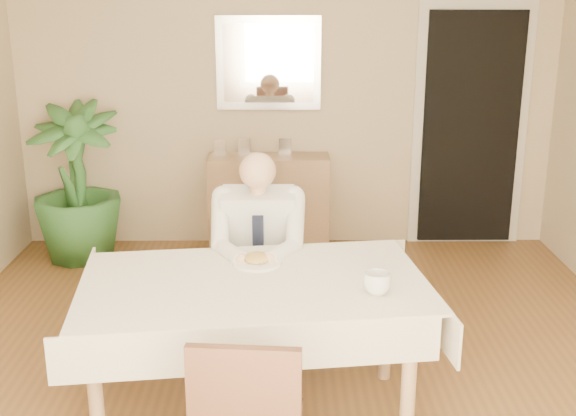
{
  "coord_description": "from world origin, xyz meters",
  "views": [
    {
      "loc": [
        -0.03,
        -3.53,
        2.12
      ],
      "look_at": [
        0.0,
        0.35,
        0.95
      ],
      "focal_mm": 45.0,
      "sensor_mm": 36.0,
      "label": 1
    }
  ],
  "objects_px": {
    "seated_man": "(258,251)",
    "sideboard": "(269,203)",
    "potted_palm": "(76,183)",
    "dining_table": "(254,296)",
    "chair_far": "(260,265)",
    "coffee_mug": "(377,283)"
  },
  "relations": [
    {
      "from": "chair_far",
      "to": "potted_palm",
      "type": "height_order",
      "value": "potted_palm"
    },
    {
      "from": "chair_far",
      "to": "dining_table",
      "type": "bearing_deg",
      "value": -95.58
    },
    {
      "from": "coffee_mug",
      "to": "potted_palm",
      "type": "relative_size",
      "value": 0.1
    },
    {
      "from": "sideboard",
      "to": "chair_far",
      "type": "bearing_deg",
      "value": -91.23
    },
    {
      "from": "seated_man",
      "to": "coffee_mug",
      "type": "xyz_separation_m",
      "value": [
        0.59,
        -0.76,
        0.11
      ]
    },
    {
      "from": "seated_man",
      "to": "sideboard",
      "type": "height_order",
      "value": "seated_man"
    },
    {
      "from": "seated_man",
      "to": "sideboard",
      "type": "xyz_separation_m",
      "value": [
        0.03,
        1.96,
        -0.29
      ]
    },
    {
      "from": "dining_table",
      "to": "seated_man",
      "type": "height_order",
      "value": "seated_man"
    },
    {
      "from": "chair_far",
      "to": "sideboard",
      "type": "bearing_deg",
      "value": 83.55
    },
    {
      "from": "coffee_mug",
      "to": "potted_palm",
      "type": "xyz_separation_m",
      "value": [
        -2.11,
        2.48,
        -0.16
      ]
    },
    {
      "from": "seated_man",
      "to": "sideboard",
      "type": "distance_m",
      "value": 1.98
    },
    {
      "from": "coffee_mug",
      "to": "sideboard",
      "type": "height_order",
      "value": "coffee_mug"
    },
    {
      "from": "seated_man",
      "to": "potted_palm",
      "type": "relative_size",
      "value": 0.97
    },
    {
      "from": "chair_far",
      "to": "sideboard",
      "type": "xyz_separation_m",
      "value": [
        0.03,
        1.67,
        -0.09
      ]
    },
    {
      "from": "sideboard",
      "to": "potted_palm",
      "type": "height_order",
      "value": "potted_palm"
    },
    {
      "from": "seated_man",
      "to": "potted_palm",
      "type": "height_order",
      "value": "potted_palm"
    },
    {
      "from": "coffee_mug",
      "to": "potted_palm",
      "type": "bearing_deg",
      "value": 130.37
    },
    {
      "from": "dining_table",
      "to": "potted_palm",
      "type": "height_order",
      "value": "potted_palm"
    },
    {
      "from": "dining_table",
      "to": "seated_man",
      "type": "distance_m",
      "value": 0.59
    },
    {
      "from": "potted_palm",
      "to": "coffee_mug",
      "type": "bearing_deg",
      "value": -49.63
    },
    {
      "from": "sideboard",
      "to": "potted_palm",
      "type": "bearing_deg",
      "value": -171.64
    },
    {
      "from": "dining_table",
      "to": "potted_palm",
      "type": "distance_m",
      "value": 2.77
    }
  ]
}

